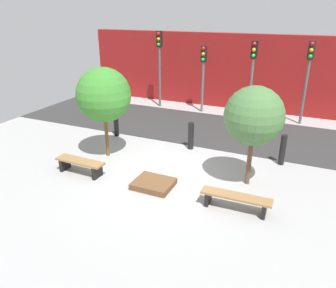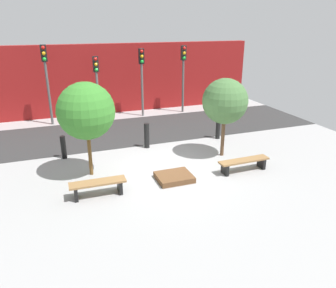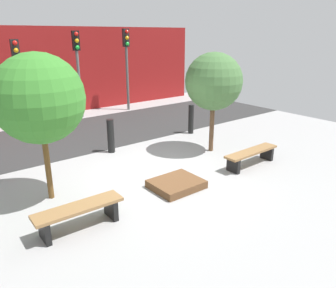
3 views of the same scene
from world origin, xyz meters
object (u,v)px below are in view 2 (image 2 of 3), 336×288
at_px(bench_left, 98,186).
at_px(bollard_left, 147,136).
at_px(tree_behind_left_bench, 86,111).
at_px(traffic_light_west, 46,71).
at_px(planter_bed, 174,177).
at_px(traffic_light_mid_west, 97,76).
at_px(tree_behind_right_bench, 225,101).
at_px(bollard_center, 218,127).
at_px(bollard_far_left, 63,147).
at_px(traffic_light_east, 183,67).
at_px(bench_right, 244,163).
at_px(traffic_light_mid_east, 142,70).

relative_size(bench_left, bollard_left, 1.61).
relative_size(tree_behind_left_bench, traffic_light_west, 0.81).
bearing_deg(planter_bed, traffic_light_mid_west, 98.54).
distance_m(tree_behind_left_bench, traffic_light_mid_west, 6.69).
height_order(traffic_light_west, traffic_light_mid_west, traffic_light_west).
height_order(bench_left, tree_behind_right_bench, tree_behind_right_bench).
xyz_separation_m(bollard_center, traffic_light_west, (-6.83, 4.77, 2.14)).
distance_m(tree_behind_right_bench, bollard_center, 2.52).
height_order(bollard_far_left, traffic_light_west, traffic_light_west).
bearing_deg(bollard_left, bench_left, -126.86).
xyz_separation_m(tree_behind_left_bench, bollard_far_left, (-0.77, 1.79, -1.78)).
distance_m(tree_behind_left_bench, traffic_light_east, 8.93).
distance_m(bench_left, traffic_light_east, 10.35).
relative_size(bench_right, traffic_light_mid_west, 0.56).
relative_size(bench_left, planter_bed, 1.46).
relative_size(bench_right, traffic_light_mid_east, 0.51).
bearing_deg(bench_right, bollard_left, 125.79).
bearing_deg(traffic_light_mid_west, bench_left, -99.20).
height_order(bench_right, tree_behind_left_bench, tree_behind_left_bench).
relative_size(bench_right, planter_bed, 1.62).
height_order(bollard_left, traffic_light_west, traffic_light_west).
bearing_deg(bollard_left, traffic_light_mid_west, 103.98).
bearing_deg(bollard_far_left, traffic_light_mid_west, 66.39).
height_order(bollard_center, traffic_light_east, traffic_light_east).
bearing_deg(bollard_far_left, tree_behind_right_bench, -17.27).
bearing_deg(bench_left, tree_behind_right_bench, 18.18).
distance_m(tree_behind_left_bench, bollard_far_left, 2.64).
distance_m(bench_right, planter_bed, 2.51).
relative_size(tree_behind_right_bench, traffic_light_mid_east, 0.83).
xyz_separation_m(bollard_far_left, bollard_left, (3.27, 0.00, 0.08)).
xyz_separation_m(bollard_left, traffic_light_east, (3.56, 4.77, 2.02)).
relative_size(bench_left, bollard_far_left, 1.89).
relative_size(planter_bed, tree_behind_left_bench, 0.36).
distance_m(planter_bed, traffic_light_mid_west, 8.28).
distance_m(planter_bed, bollard_far_left, 4.54).
xyz_separation_m(tree_behind_right_bench, bollard_left, (-2.50, 1.79, -1.61)).
distance_m(tree_behind_right_bench, bollard_left, 3.47).
bearing_deg(traffic_light_mid_east, traffic_light_west, 179.99).
bearing_deg(traffic_light_mid_west, traffic_light_mid_east, 0.02).
bearing_deg(planter_bed, tree_behind_left_bench, 151.83).
height_order(bollard_far_left, traffic_light_east, traffic_light_east).
distance_m(tree_behind_right_bench, traffic_light_mid_west, 7.52).
bearing_deg(traffic_light_mid_west, tree_behind_left_bench, -101.30).
bearing_deg(tree_behind_left_bench, bench_right, -17.11).
relative_size(bollard_far_left, traffic_light_east, 0.24).
xyz_separation_m(bench_right, traffic_light_mid_east, (-1.31, 8.09, 2.16)).
bearing_deg(tree_behind_right_bench, tree_behind_left_bench, 180.00).
xyz_separation_m(tree_behind_left_bench, bollard_left, (2.50, 1.79, -1.70)).
bearing_deg(traffic_light_east, bench_right, -97.47).
relative_size(bench_left, traffic_light_mid_east, 0.46).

